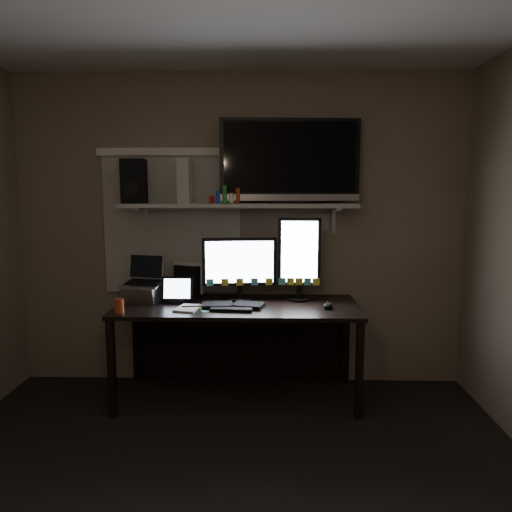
{
  "coord_description": "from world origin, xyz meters",
  "views": [
    {
      "loc": [
        0.24,
        -2.22,
        1.61
      ],
      "look_at": [
        0.14,
        1.25,
        1.12
      ],
      "focal_mm": 35.0,
      "sensor_mm": 36.0,
      "label": 1
    }
  ],
  "objects_px": {
    "tv": "(290,161)",
    "speaker": "(134,181)",
    "monitor_landscape": "(240,269)",
    "mouse": "(328,305)",
    "desk": "(239,323)",
    "laptop": "(143,279)",
    "tablet": "(177,290)",
    "game_console": "(186,181)",
    "monitor_portrait": "(299,259)",
    "cup": "(119,306)",
    "keyboard": "(233,305)"
  },
  "relations": [
    {
      "from": "tv",
      "to": "speaker",
      "type": "xyz_separation_m",
      "value": [
        -1.19,
        -0.03,
        -0.15
      ]
    },
    {
      "from": "monitor_landscape",
      "to": "mouse",
      "type": "height_order",
      "value": "monitor_landscape"
    },
    {
      "from": "desk",
      "to": "monitor_landscape",
      "type": "xyz_separation_m",
      "value": [
        0.01,
        0.03,
        0.43
      ]
    },
    {
      "from": "monitor_landscape",
      "to": "desk",
      "type": "bearing_deg",
      "value": -112.91
    },
    {
      "from": "monitor_landscape",
      "to": "laptop",
      "type": "xyz_separation_m",
      "value": [
        -0.74,
        -0.05,
        -0.08
      ]
    },
    {
      "from": "tablet",
      "to": "game_console",
      "type": "distance_m",
      "value": 0.83
    },
    {
      "from": "game_console",
      "to": "monitor_portrait",
      "type": "bearing_deg",
      "value": -2.2
    },
    {
      "from": "monitor_landscape",
      "to": "laptop",
      "type": "relative_size",
      "value": 1.64
    },
    {
      "from": "mouse",
      "to": "tablet",
      "type": "distance_m",
      "value": 1.13
    },
    {
      "from": "laptop",
      "to": "speaker",
      "type": "relative_size",
      "value": 1.04
    },
    {
      "from": "desk",
      "to": "monitor_portrait",
      "type": "xyz_separation_m",
      "value": [
        0.47,
        0.05,
        0.5
      ]
    },
    {
      "from": "cup",
      "to": "game_console",
      "type": "bearing_deg",
      "value": 48.42
    },
    {
      "from": "mouse",
      "to": "tv",
      "type": "relative_size",
      "value": 0.11
    },
    {
      "from": "game_console",
      "to": "tv",
      "type": "bearing_deg",
      "value": 1.25
    },
    {
      "from": "desk",
      "to": "mouse",
      "type": "xyz_separation_m",
      "value": [
        0.66,
        -0.21,
        0.2
      ]
    },
    {
      "from": "desk",
      "to": "keyboard",
      "type": "height_order",
      "value": "keyboard"
    },
    {
      "from": "tablet",
      "to": "tv",
      "type": "relative_size",
      "value": 0.22
    },
    {
      "from": "monitor_landscape",
      "to": "keyboard",
      "type": "relative_size",
      "value": 1.25
    },
    {
      "from": "monitor_landscape",
      "to": "tv",
      "type": "bearing_deg",
      "value": 4.18
    },
    {
      "from": "desk",
      "to": "laptop",
      "type": "distance_m",
      "value": 0.81
    },
    {
      "from": "monitor_landscape",
      "to": "tablet",
      "type": "relative_size",
      "value": 2.42
    },
    {
      "from": "monitor_portrait",
      "to": "cup",
      "type": "height_order",
      "value": "monitor_portrait"
    },
    {
      "from": "mouse",
      "to": "game_console",
      "type": "distance_m",
      "value": 1.42
    },
    {
      "from": "mouse",
      "to": "laptop",
      "type": "height_order",
      "value": "laptop"
    },
    {
      "from": "monitor_portrait",
      "to": "mouse",
      "type": "distance_m",
      "value": 0.45
    },
    {
      "from": "laptop",
      "to": "speaker",
      "type": "xyz_separation_m",
      "value": [
        -0.07,
        0.09,
        0.74
      ]
    },
    {
      "from": "tablet",
      "to": "speaker",
      "type": "height_order",
      "value": "speaker"
    },
    {
      "from": "tv",
      "to": "speaker",
      "type": "height_order",
      "value": "tv"
    },
    {
      "from": "cup",
      "to": "tv",
      "type": "relative_size",
      "value": 0.09
    },
    {
      "from": "keyboard",
      "to": "tablet",
      "type": "height_order",
      "value": "tablet"
    },
    {
      "from": "desk",
      "to": "cup",
      "type": "height_order",
      "value": "cup"
    },
    {
      "from": "keyboard",
      "to": "speaker",
      "type": "height_order",
      "value": "speaker"
    },
    {
      "from": "mouse",
      "to": "tv",
      "type": "bearing_deg",
      "value": 146.27
    },
    {
      "from": "monitor_landscape",
      "to": "cup",
      "type": "height_order",
      "value": "monitor_landscape"
    },
    {
      "from": "monitor_landscape",
      "to": "tv",
      "type": "xyz_separation_m",
      "value": [
        0.38,
        0.07,
        0.82
      ]
    },
    {
      "from": "cup",
      "to": "tv",
      "type": "height_order",
      "value": "tv"
    },
    {
      "from": "mouse",
      "to": "game_console",
      "type": "xyz_separation_m",
      "value": [
        -1.07,
        0.29,
        0.9
      ]
    },
    {
      "from": "monitor_portrait",
      "to": "tv",
      "type": "xyz_separation_m",
      "value": [
        -0.08,
        0.05,
        0.74
      ]
    },
    {
      "from": "monitor_portrait",
      "to": "keyboard",
      "type": "relative_size",
      "value": 1.43
    },
    {
      "from": "cup",
      "to": "speaker",
      "type": "distance_m",
      "value": 0.98
    },
    {
      "from": "mouse",
      "to": "laptop",
      "type": "distance_m",
      "value": 1.42
    },
    {
      "from": "monitor_portrait",
      "to": "tv",
      "type": "relative_size",
      "value": 0.62
    },
    {
      "from": "desk",
      "to": "monitor_portrait",
      "type": "bearing_deg",
      "value": 5.78
    },
    {
      "from": "laptop",
      "to": "mouse",
      "type": "bearing_deg",
      "value": 6.07
    },
    {
      "from": "monitor_portrait",
      "to": "desk",
      "type": "bearing_deg",
      "value": -172.47
    },
    {
      "from": "desk",
      "to": "monitor_portrait",
      "type": "relative_size",
      "value": 2.75
    },
    {
      "from": "tablet",
      "to": "cup",
      "type": "bearing_deg",
      "value": -139.1
    },
    {
      "from": "tablet",
      "to": "cup",
      "type": "distance_m",
      "value": 0.47
    },
    {
      "from": "desk",
      "to": "tv",
      "type": "bearing_deg",
      "value": 14.02
    },
    {
      "from": "speaker",
      "to": "cup",
      "type": "bearing_deg",
      "value": -99.3
    }
  ]
}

